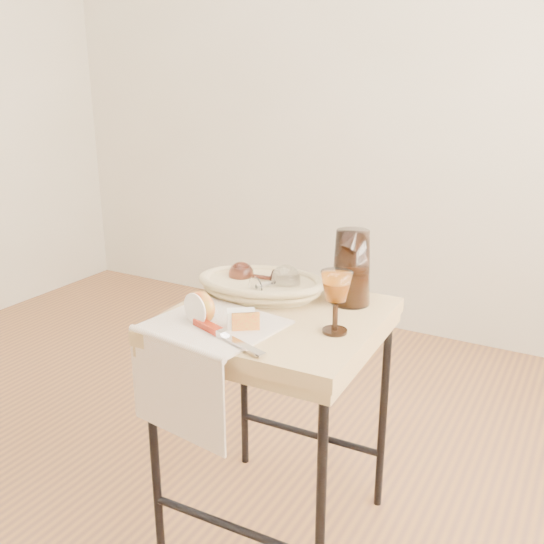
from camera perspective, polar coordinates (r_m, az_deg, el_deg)
The scene contains 12 objects.
floor at distance 2.03m, azimuth -13.59°, elevation -21.54°, with size 3.60×3.60×0.00m, color brown.
wall_back at distance 3.12m, azimuth 8.50°, elevation 19.23°, with size 3.60×0.00×2.70m, color beige.
side_table at distance 1.75m, azimuth 0.33°, elevation -14.35°, with size 0.54×0.54×0.68m, color olive, non-canonical shape.
tea_towel at distance 1.52m, azimuth -5.48°, elevation -4.97°, with size 0.30×0.27×0.01m, color silver.
bread_basket at distance 1.71m, azimuth -1.00°, elevation -1.41°, with size 0.32×0.22×0.05m, color #988056, non-canonical shape.
goblet_lying_a at distance 1.73m, azimuth -1.59°, elevation -0.40°, with size 0.12×0.07×0.07m, color #5C2B21, non-canonical shape.
goblet_lying_b at distance 1.66m, azimuth 0.09°, elevation -0.98°, with size 0.13×0.08×0.08m, color white, non-canonical shape.
pitcher at distance 1.64m, azimuth 7.50°, elevation 0.42°, with size 0.15×0.23×0.24m, color black, non-canonical shape.
wine_goblet at distance 1.45m, azimuth 6.02°, elevation -2.83°, with size 0.08×0.08×0.16m, color white, non-canonical shape.
apple_half at distance 1.52m, azimuth -6.62°, elevation -3.27°, with size 0.09×0.05×0.08m, color red.
apple_wedge at distance 1.48m, azimuth -2.92°, elevation -4.43°, with size 0.07×0.04×0.05m, color white.
table_knife at distance 1.43m, azimuth -4.46°, elevation -5.86°, with size 0.25×0.03×0.02m, color silver, non-canonical shape.
Camera 1 is at (1.13, -1.10, 1.28)m, focal length 40.00 mm.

